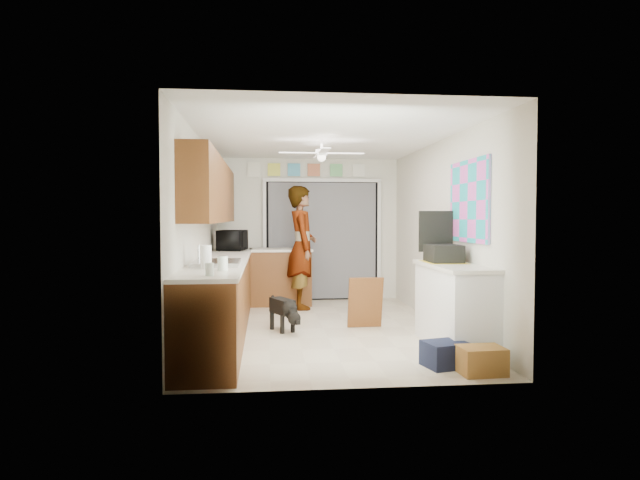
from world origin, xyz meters
name	(u,v)px	position (x,y,z in m)	size (l,w,h in m)	color
floor	(323,328)	(0.00, 0.00, 0.00)	(5.00, 5.00, 0.00)	beige
ceiling	(323,138)	(0.00, 0.00, 2.50)	(5.00, 5.00, 0.00)	white
wall_back	(308,229)	(0.00, 2.50, 1.25)	(3.20, 3.20, 0.00)	beige
wall_front	(355,243)	(0.00, -2.50, 1.25)	(3.20, 3.20, 0.00)	beige
wall_left	(199,234)	(-1.60, 0.00, 1.25)	(5.00, 5.00, 0.00)	beige
wall_right	(442,233)	(1.60, 0.00, 1.25)	(5.00, 5.00, 0.00)	beige
left_base_cabinets	(223,296)	(-1.30, 0.00, 0.45)	(0.60, 4.80, 0.90)	brown
left_countertop	(224,260)	(-1.29, 0.00, 0.92)	(0.62, 4.80, 0.04)	white
upper_cabinets	(213,192)	(-1.44, 0.20, 1.80)	(0.32, 4.00, 0.80)	brown
sink_basin	(216,263)	(-1.29, -1.00, 0.95)	(0.50, 0.76, 0.06)	silver
faucet	(199,255)	(-1.48, -1.00, 1.05)	(0.03, 0.03, 0.22)	silver
peninsula_base	(281,278)	(-0.50, 2.00, 0.45)	(1.00, 0.60, 0.90)	brown
peninsula_top	(281,250)	(-0.50, 2.00, 0.92)	(1.04, 0.64, 0.04)	white
back_opening_recess	(322,241)	(0.25, 2.47, 1.05)	(2.00, 0.06, 2.10)	black
curtain_panel	(322,241)	(0.25, 2.43, 1.05)	(1.90, 0.03, 2.05)	slate
door_trim_left	(265,241)	(-0.77, 2.44, 1.05)	(0.06, 0.04, 2.10)	white
door_trim_right	(379,241)	(1.27, 2.44, 1.05)	(0.06, 0.04, 2.10)	white
door_trim_head	(322,180)	(0.25, 2.44, 2.12)	(2.10, 0.04, 0.06)	white
header_frame_0	(274,170)	(-0.60, 2.47, 2.30)	(0.22, 0.02, 0.22)	#DADD49
header_frame_1	(294,170)	(-0.25, 2.47, 2.30)	(0.22, 0.02, 0.22)	#4CA3CA
header_frame_2	(314,170)	(0.10, 2.47, 2.30)	(0.22, 0.02, 0.22)	#C16A48
header_frame_3	(336,170)	(0.50, 2.47, 2.30)	(0.22, 0.02, 0.22)	#6EC078
header_frame_4	(359,170)	(0.90, 2.47, 2.30)	(0.22, 0.02, 0.22)	white
route66_sign	(254,169)	(-0.95, 2.47, 2.30)	(0.22, 0.02, 0.26)	silver
right_counter_base	(454,308)	(1.35, -1.20, 0.45)	(0.50, 1.40, 0.90)	white
right_counter_top	(454,266)	(1.34, -1.20, 0.92)	(0.54, 1.44, 0.04)	white
abstract_painting	(469,201)	(1.58, -1.00, 1.65)	(0.03, 1.15, 0.95)	#E955C9
ceiling_fan	(322,153)	(0.00, 0.20, 2.32)	(1.14, 1.14, 0.24)	white
microwave	(232,240)	(-1.27, 1.61, 1.10)	(0.58, 0.39, 0.32)	black
jar_a	(223,263)	(-1.17, -1.65, 1.01)	(0.10, 0.10, 0.14)	silver
jar_b	(210,269)	(-1.25, -2.12, 1.00)	(0.08, 0.08, 0.12)	silver
paper_towel_roll	(206,257)	(-1.36, -1.42, 1.06)	(0.11, 0.11, 0.24)	white
suitcase	(443,253)	(1.32, -0.90, 1.04)	(0.36, 0.48, 0.20)	black
suitcase_rim	(443,263)	(1.32, -0.90, 0.93)	(0.44, 0.58, 0.02)	yellow
suitcase_lid	(436,231)	(1.32, -0.61, 1.29)	(0.42, 0.03, 0.50)	black
cardboard_box	(481,360)	(1.25, -2.20, 0.13)	(0.41, 0.31, 0.26)	#A57834
navy_crate	(446,354)	(1.00, -1.93, 0.12)	(0.40, 0.34, 0.25)	#131931
cabinet_door_panel	(365,302)	(0.55, -0.05, 0.34)	(0.46, 0.03, 0.68)	brown
man	(302,247)	(-0.17, 1.59, 0.98)	(0.72, 0.47, 1.97)	white
dog	(282,313)	(-0.54, -0.11, 0.24)	(0.26, 0.60, 0.47)	black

